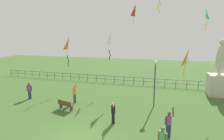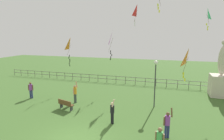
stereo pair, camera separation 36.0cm
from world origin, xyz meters
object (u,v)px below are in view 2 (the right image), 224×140
(statue_monument, at_px, (221,80))
(person_2, at_px, (75,92))
(lamppost, at_px, (155,73))
(person_1, at_px, (167,123))
(person_3, at_px, (112,111))
(kite_1, at_px, (137,11))
(park_bench, at_px, (66,104))
(kite_6, at_px, (71,45))
(kite_0, at_px, (188,58))
(person_4, at_px, (31,89))
(kite_2, at_px, (207,14))
(kite_3, at_px, (113,39))

(statue_monument, bearing_deg, person_2, -155.31)
(lamppost, xyz_separation_m, person_1, (1.14, -4.92, -2.05))
(person_3, xyz_separation_m, kite_1, (-0.04, 9.82, 8.00))
(park_bench, height_order, person_1, person_1)
(lamppost, height_order, person_2, lamppost)
(kite_6, bearing_deg, kite_0, -24.43)
(park_bench, xyz_separation_m, person_4, (-4.83, 1.57, 0.49))
(person_1, distance_m, kite_0, 4.50)
(person_1, relative_size, kite_6, 0.61)
(kite_2, height_order, kite_6, kite_2)
(person_4, bearing_deg, kite_3, 34.79)
(park_bench, bearing_deg, kite_3, 70.92)
(kite_0, height_order, kite_6, kite_6)
(statue_monument, xyz_separation_m, lamppost, (-6.27, -5.08, 1.33))
(kite_1, bearing_deg, person_3, -89.75)
(kite_2, distance_m, kite_3, 9.35)
(person_4, distance_m, kite_0, 14.83)
(kite_2, bearing_deg, park_bench, -151.55)
(person_1, height_order, kite_3, kite_3)
(person_1, bearing_deg, kite_0, 62.81)
(person_3, distance_m, kite_1, 12.67)
(statue_monument, bearing_deg, kite_2, -141.24)
(park_bench, bearing_deg, kite_6, 113.13)
(lamppost, relative_size, person_3, 2.21)
(person_2, xyz_separation_m, kite_2, (11.29, 4.46, 7.09))
(statue_monument, distance_m, person_3, 12.80)
(person_3, distance_m, kite_6, 10.44)
(kite_0, bearing_deg, kite_1, 120.13)
(kite_0, bearing_deg, person_4, 173.80)
(person_3, height_order, kite_0, kite_0)
(park_bench, xyz_separation_m, kite_6, (-2.28, 5.33, 4.74))
(person_2, bearing_deg, kite_3, 65.24)
(person_1, bearing_deg, person_2, 155.20)
(kite_2, bearing_deg, statue_monument, 38.76)
(lamppost, xyz_separation_m, kite_2, (4.15, 3.37, 5.07))
(kite_0, distance_m, kite_2, 7.22)
(kite_3, bearing_deg, person_2, -114.76)
(statue_monument, height_order, person_3, statue_monument)
(person_3, bearing_deg, person_4, 162.84)
(person_2, height_order, kite_6, kite_6)
(kite_2, bearing_deg, person_4, -164.21)
(kite_0, relative_size, kite_3, 0.70)
(person_3, bearing_deg, kite_6, 135.68)
(statue_monument, relative_size, person_4, 3.50)
(kite_3, bearing_deg, park_bench, -109.08)
(kite_0, bearing_deg, kite_6, 155.57)
(person_3, relative_size, kite_3, 0.58)
(statue_monument, relative_size, lamppost, 1.41)
(statue_monument, distance_m, person_1, 11.26)
(statue_monument, distance_m, kite_2, 6.96)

